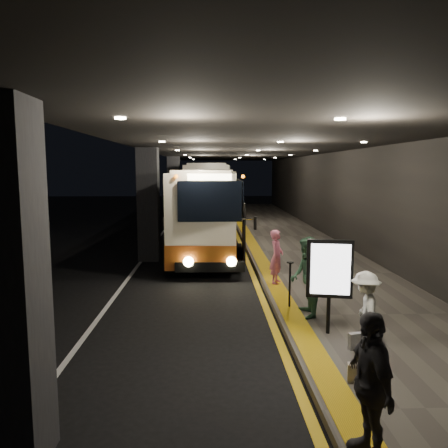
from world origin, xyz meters
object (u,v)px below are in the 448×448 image
object	(u,v)px
passenger_waiting_grey	(370,384)
bag_polka	(355,341)
bag_plain	(355,373)
passenger_waiting_white	(365,310)
info_sign	(330,270)
coach_second	(211,195)
passenger_boarding	(277,257)
stanchion_post	(290,285)
coach_main	(210,213)
passenger_waiting_green	(307,277)

from	to	relation	value
passenger_waiting_grey	bag_polka	distance (m)	3.28
bag_polka	bag_plain	size ratio (longest dim) A/B	1.04
bag_polka	passenger_waiting_white	bearing A→B (deg)	11.83
bag_polka	info_sign	xyz separation A→B (m)	(-0.30, 0.83, 1.19)
coach_second	passenger_boarding	world-z (taller)	coach_second
passenger_waiting_grey	stanchion_post	size ratio (longest dim) A/B	1.57
bag_plain	stanchion_post	xyz separation A→B (m)	(-0.37, 3.90, 0.42)
passenger_boarding	info_sign	world-z (taller)	info_sign
passenger_waiting_grey	bag_plain	world-z (taller)	passenger_waiting_grey
coach_main	coach_second	bearing A→B (deg)	92.82
passenger_waiting_green	bag_plain	world-z (taller)	passenger_waiting_green
coach_second	info_sign	size ratio (longest dim) A/B	6.11
passenger_waiting_green	passenger_waiting_grey	xyz separation A→B (m)	(-0.35, -4.99, -0.04)
passenger_waiting_white	bag_polka	xyz separation A→B (m)	(-0.17, -0.04, -0.60)
passenger_boarding	passenger_waiting_white	xyz separation A→B (m)	(0.96, -4.86, -0.06)
coach_main	passenger_boarding	xyz separation A→B (m)	(2.00, -6.16, -0.69)
passenger_boarding	info_sign	xyz separation A→B (m)	(0.48, -4.06, 0.54)
passenger_waiting_grey	stanchion_post	distance (m)	5.69
stanchion_post	passenger_boarding	bearing A→B (deg)	89.64
coach_main	info_sign	size ratio (longest dim) A/B	5.58
passenger_waiting_grey	coach_main	bearing A→B (deg)	-176.08
passenger_waiting_green	passenger_waiting_white	size ratio (longest dim) A/B	1.24
coach_second	info_sign	distance (m)	20.99
passenger_waiting_green	bag_plain	size ratio (longest dim) A/B	6.11
coach_main	coach_second	distance (m)	10.63
coach_second	stanchion_post	distance (m)	19.20
passenger_boarding	coach_second	bearing A→B (deg)	29.11
passenger_boarding	stanchion_post	distance (m)	2.30
passenger_boarding	passenger_waiting_green	xyz separation A→B (m)	(0.25, -2.98, 0.13)
coach_main	stanchion_post	world-z (taller)	coach_main
passenger_waiting_green	info_sign	size ratio (longest dim) A/B	0.94
passenger_waiting_grey	bag_plain	distance (m)	1.99
bag_polka	info_sign	bearing A→B (deg)	110.03
coach_second	bag_polka	world-z (taller)	coach_second
info_sign	stanchion_post	distance (m)	2.00
coach_second	info_sign	world-z (taller)	coach_second
coach_main	passenger_waiting_green	size ratio (longest dim) A/B	5.93
coach_second	stanchion_post	xyz separation A→B (m)	(1.92, -19.07, -1.10)
bag_plain	info_sign	bearing A→B (deg)	86.59
passenger_boarding	info_sign	bearing A→B (deg)	-150.74
bag_polka	bag_plain	bearing A→B (deg)	-108.48
passenger_waiting_green	info_sign	bearing A→B (deg)	12.67
coach_second	passenger_waiting_white	world-z (taller)	coach_second
coach_main	passenger_waiting_grey	bearing A→B (deg)	-79.11
coach_main	stanchion_post	bearing A→B (deg)	-73.53
coach_main	passenger_waiting_grey	xyz separation A→B (m)	(1.90, -14.13, -0.61)
coach_main	passenger_waiting_white	distance (m)	11.43
passenger_waiting_grey	info_sign	size ratio (longest dim) A/B	0.90
passenger_waiting_grey	info_sign	xyz separation A→B (m)	(0.58, 3.91, 0.45)
coach_second	stanchion_post	size ratio (longest dim) A/B	10.70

